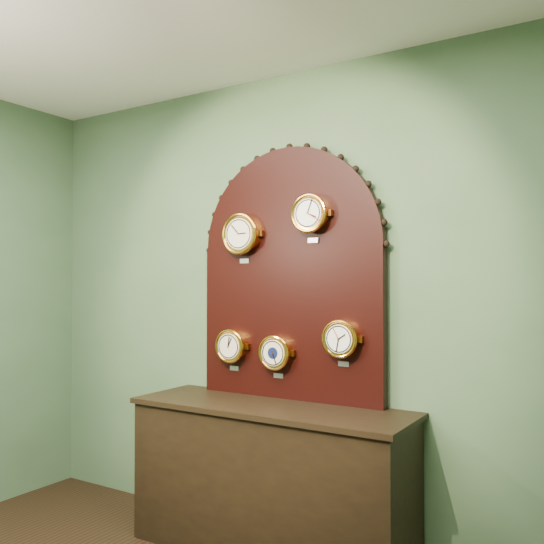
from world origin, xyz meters
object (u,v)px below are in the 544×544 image
Objects in this scene: tide_clock at (341,339)px; display_board at (290,265)px; hygrometer at (231,346)px; roman_clock at (241,234)px; barometer at (276,353)px; shop_counter at (270,482)px; arabic_clock at (310,214)px.

display_board is at bearing 169.79° from tide_clock.
hygrometer is 0.99× the size of tide_clock.
roman_clock is (-0.30, -0.07, 0.19)m from display_board.
roman_clock is 0.75m from barometer.
roman_clock is at bearing -179.91° from tide_clock.
roman_clock is at bearing -179.75° from barometer.
barometer is 0.44m from tide_clock.
shop_counter is 5.74× the size of arabic_clock.
display_board is 0.56m from tide_clock.
roman_clock is 1.17× the size of hygrometer.
tide_clock is (0.75, -0.00, 0.08)m from hygrometer.
roman_clock reaches higher than tide_clock.
hygrometer is 0.32m from barometer.
arabic_clock is 1.05× the size of tide_clock.
shop_counter is 5.19× the size of roman_clock.
hygrometer is at bearing -170.10° from display_board.
tide_clock is (0.37, -0.07, -0.42)m from display_board.
arabic_clock is 1.07× the size of barometer.
hygrometer is at bearing 157.93° from shop_counter.
shop_counter is at bearing -157.33° from tide_clock.
hygrometer is at bearing 179.96° from arabic_clock.
hygrometer reaches higher than shop_counter.
display_board is 5.76× the size of tide_clock.
display_board is at bearing 49.11° from barometer.
barometer is (0.25, 0.00, -0.71)m from roman_clock.
arabic_clock reaches higher than tide_clock.
barometer reaches higher than shop_counter.
shop_counter is 1.46m from roman_clock.
tide_clock reaches higher than barometer.
hygrometer is (-0.38, -0.07, -0.50)m from display_board.
barometer is at bearing -180.00° from tide_clock.
barometer is at bearing 0.25° from roman_clock.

